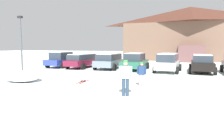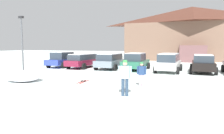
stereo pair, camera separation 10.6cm
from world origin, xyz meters
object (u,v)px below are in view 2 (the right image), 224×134
object	(u,v)px
lamp_post	(22,40)
parked_green_coupe	(136,61)
ski_lodge	(191,33)
pair_of_skis	(83,82)
parked_maroon_van	(83,60)
parked_grey_wagon	(110,60)
parked_black_sedan	(203,63)
plowed_snow_pile	(23,76)
parked_white_suv	(169,62)
parked_blue_hatchback	(63,59)
skier_teen_in_navy_coat	(142,73)
skier_adult_in_blue_parka	(125,76)

from	to	relation	value
lamp_post	parked_green_coupe	bearing A→B (deg)	24.44
ski_lodge	pair_of_skis	xyz separation A→B (m)	(-6.66, -24.36, -4.37)
parked_green_coupe	lamp_post	bearing A→B (deg)	-155.56
parked_maroon_van	pair_of_skis	distance (m)	8.54
parked_grey_wagon	parked_black_sedan	distance (m)	8.57
parked_grey_wagon	ski_lodge	bearing A→B (deg)	65.48
parked_black_sedan	plowed_snow_pile	world-z (taller)	parked_black_sedan
parked_maroon_van	parked_white_suv	distance (m)	8.81
parked_blue_hatchback	parked_black_sedan	world-z (taller)	parked_blue_hatchback
lamp_post	plowed_snow_pile	bearing A→B (deg)	-45.62
ski_lodge	parked_black_sedan	distance (m)	17.07
parked_grey_wagon	skier_teen_in_navy_coat	bearing A→B (deg)	-57.42
ski_lodge	lamp_post	bearing A→B (deg)	-124.74
parked_grey_wagon	pair_of_skis	xyz separation A→B (m)	(1.04, -7.47, -0.83)
parked_green_coupe	skier_adult_in_blue_parka	size ratio (longest dim) A/B	2.60
ski_lodge	parked_black_sedan	xyz separation A→B (m)	(0.86, -16.67, -3.59)
parked_green_coupe	skier_teen_in_navy_coat	bearing A→B (deg)	-73.68
ski_lodge	lamp_post	size ratio (longest dim) A/B	4.29
skier_teen_in_navy_coat	plowed_snow_pile	bearing A→B (deg)	-172.27
parked_green_coupe	parked_black_sedan	bearing A→B (deg)	1.51
pair_of_skis	parked_black_sedan	bearing A→B (deg)	45.60
ski_lodge	skier_adult_in_blue_parka	distance (m)	27.28
parked_green_coupe	parked_maroon_van	bearing A→B (deg)	-179.26
parked_black_sedan	lamp_post	world-z (taller)	lamp_post
parked_blue_hatchback	parked_green_coupe	bearing A→B (deg)	-0.02
parked_blue_hatchback	skier_teen_in_navy_coat	world-z (taller)	parked_blue_hatchback
parked_black_sedan	skier_teen_in_navy_coat	xyz separation A→B (m)	(-3.66, -7.88, -0.01)
parked_black_sedan	lamp_post	size ratio (longest dim) A/B	0.87
parked_blue_hatchback	lamp_post	distance (m)	5.02
skier_teen_in_navy_coat	plowed_snow_pile	distance (m)	7.71
parked_grey_wagon	parked_white_suv	world-z (taller)	parked_white_suv
ski_lodge	lamp_post	world-z (taller)	ski_lodge
skier_teen_in_navy_coat	skier_adult_in_blue_parka	distance (m)	2.35
parked_white_suv	skier_teen_in_navy_coat	size ratio (longest dim) A/B	2.95
skier_adult_in_blue_parka	plowed_snow_pile	bearing A→B (deg)	170.02
skier_teen_in_navy_coat	lamp_post	bearing A→B (deg)	164.33
ski_lodge	skier_teen_in_navy_coat	world-z (taller)	ski_lodge
parked_green_coupe	skier_adult_in_blue_parka	distance (m)	10.26
parked_green_coupe	skier_teen_in_navy_coat	xyz separation A→B (m)	(2.26, -7.73, -0.04)
ski_lodge	parked_green_coupe	xyz separation A→B (m)	(-5.06, -16.83, -3.56)
parked_maroon_van	ski_lodge	bearing A→B (deg)	57.55
parked_maroon_van	skier_teen_in_navy_coat	size ratio (longest dim) A/B	3.34
pair_of_skis	lamp_post	xyz separation A→B (m)	(-8.05, 3.14, 2.83)
skier_adult_in_blue_parka	ski_lodge	bearing A→B (deg)	83.51
pair_of_skis	lamp_post	bearing A→B (deg)	158.67
parked_blue_hatchback	plowed_snow_pile	xyz separation A→B (m)	(2.92, -8.77, -0.48)
parked_blue_hatchback	lamp_post	world-z (taller)	lamp_post
pair_of_skis	plowed_snow_pile	distance (m)	3.98
parked_maroon_van	skier_teen_in_navy_coat	world-z (taller)	parked_maroon_van
parked_grey_wagon	skier_adult_in_blue_parka	size ratio (longest dim) A/B	2.52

